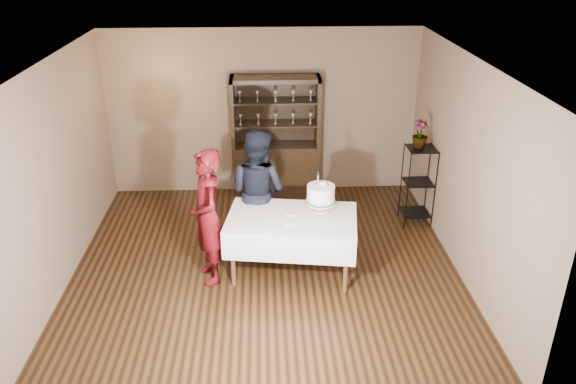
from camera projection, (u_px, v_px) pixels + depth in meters
name	position (u px, v px, depth m)	size (l,w,h in m)	color
floor	(266.00, 267.00, 7.40)	(5.00, 5.00, 0.00)	black
ceiling	(262.00, 62.00, 6.26)	(5.00, 5.00, 0.00)	white
back_wall	(263.00, 113.00, 9.09)	(5.00, 0.02, 2.70)	#745E4B
wall_left	(56.00, 177.00, 6.72)	(0.02, 5.00, 2.70)	#745E4B
wall_right	(466.00, 170.00, 6.94)	(0.02, 5.00, 2.70)	#745E4B
china_hutch	(276.00, 158.00, 9.17)	(1.40, 0.48, 2.00)	black
plant_etagere	(418.00, 182.00, 8.31)	(0.42, 0.42, 1.20)	black
cake_table	(292.00, 230.00, 7.06)	(1.73, 1.21, 0.80)	silver
woman	(208.00, 217.00, 6.83)	(0.64, 0.42, 1.74)	#340704
man	(257.00, 191.00, 7.53)	(0.84, 0.66, 1.73)	black
cake	(321.00, 195.00, 7.05)	(0.43, 0.43, 0.54)	silver
plate_near	(290.00, 222.00, 6.83)	(0.18, 0.18, 0.01)	silver
plate_far	(291.00, 213.00, 7.06)	(0.16, 0.16, 0.01)	silver
potted_plant	(420.00, 134.00, 8.03)	(0.23, 0.23, 0.40)	#44632F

